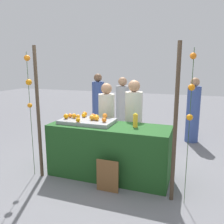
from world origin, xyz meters
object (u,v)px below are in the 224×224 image
vendor_left (107,125)px  chalkboard_sign (108,176)px  orange_1 (84,115)px  stall_counter (109,151)px  orange_0 (74,116)px  juice_bottle (135,121)px  vendor_right (133,126)px

vendor_left → chalkboard_sign: bearing=-68.5°
orange_1 → vendor_left: (0.27, 0.45, -0.28)m
stall_counter → orange_0: 0.88m
juice_bottle → chalkboard_sign: 0.98m
vendor_right → juice_bottle: bearing=-73.1°
juice_bottle → vendor_right: (-0.18, 0.60, -0.25)m
orange_1 → vendor_left: vendor_left is taller
stall_counter → vendor_left: bearing=114.4°
orange_0 → juice_bottle: juice_bottle is taller
orange_1 → chalkboard_sign: orange_1 is taller
orange_0 → orange_1: bearing=40.2°
vendor_left → juice_bottle: bearing=-38.2°
vendor_right → stall_counter: bearing=-111.8°
chalkboard_sign → vendor_left: bearing=111.5°
vendor_left → vendor_right: bearing=3.9°
orange_1 → juice_bottle: juice_bottle is taller
juice_bottle → vendor_left: bearing=141.8°
stall_counter → juice_bottle: size_ratio=8.89×
stall_counter → vendor_right: 0.76m
vendor_left → vendor_right: 0.54m
stall_counter → juice_bottle: (0.44, 0.04, 0.56)m
orange_1 → vendor_left: size_ratio=0.05×
orange_1 → juice_bottle: bearing=-6.8°
juice_bottle → chalkboard_sign: (-0.28, -0.55, -0.76)m
stall_counter → chalkboard_sign: size_ratio=3.94×
juice_bottle → vendor_left: vendor_left is taller
orange_1 → juice_bottle: 1.00m
orange_0 → vendor_right: (0.94, 0.60, -0.25)m
orange_0 → juice_bottle: bearing=-0.2°
stall_counter → vendor_left: 0.72m
stall_counter → orange_1: bearing=163.5°
stall_counter → orange_0: orange_0 is taller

